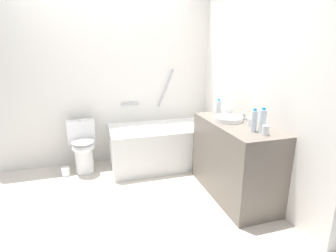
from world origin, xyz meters
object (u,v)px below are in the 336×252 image
sink_basin (229,119)px  water_bottle_0 (218,106)px  sink_faucet (243,117)px  water_bottle_2 (263,121)px  water_bottle_1 (254,121)px  drinking_glass_2 (266,130)px  bathtub (164,144)px  drinking_glass_0 (250,122)px  drinking_glass_1 (229,112)px  toilet_paper_roll (66,172)px  toilet (83,146)px

sink_basin → water_bottle_0: water_bottle_0 is taller
sink_faucet → water_bottle_2: (-0.10, -0.48, 0.08)m
sink_basin → water_bottle_1: water_bottle_1 is taller
drinking_glass_2 → water_bottle_1: bearing=105.7°
bathtub → drinking_glass_0: size_ratio=18.92×
sink_faucet → water_bottle_1: water_bottle_1 is taller
sink_faucet → drinking_glass_1: drinking_glass_1 is taller
drinking_glass_0 → toilet_paper_roll: (-2.00, 1.19, -0.85)m
sink_basin → water_bottle_1: (0.04, -0.42, 0.08)m
water_bottle_2 → drinking_glass_0: (0.03, 0.23, -0.08)m
bathtub → water_bottle_0: bearing=-43.7°
sink_faucet → toilet_paper_roll: bearing=155.5°
bathtub → sink_basin: size_ratio=4.72×
bathtub → water_bottle_1: 1.60m
sink_basin → drinking_glass_2: bearing=-82.4°
water_bottle_0 → water_bottle_1: water_bottle_1 is taller
sink_faucet → bathtub: bearing=126.9°
toilet_paper_roll → sink_basin: bearing=-26.6°
toilet → sink_faucet: (1.82, -1.02, 0.54)m
drinking_glass_2 → sink_basin: bearing=97.6°
toilet → toilet_paper_roll: size_ratio=6.34×
drinking_glass_0 → water_bottle_1: bearing=-115.0°
water_bottle_0 → water_bottle_2: bearing=-88.2°
sink_basin → toilet_paper_roll: size_ratio=2.87×
water_bottle_2 → drinking_glass_2: water_bottle_2 is taller
water_bottle_1 → drinking_glass_1: (0.08, 0.61, -0.06)m
water_bottle_1 → water_bottle_2: water_bottle_2 is taller
toilet → toilet_paper_roll: toilet is taller
sink_basin → water_bottle_2: bearing=-79.1°
water_bottle_0 → water_bottle_2: water_bottle_2 is taller
toilet_paper_roll → water_bottle_1: bearing=-35.5°
drinking_glass_1 → drinking_glass_2: drinking_glass_1 is taller
water_bottle_1 → sink_faucet: bearing=70.1°
water_bottle_2 → toilet_paper_roll: size_ratio=2.18×
sink_basin → water_bottle_2: size_ratio=1.31×
toilet → water_bottle_0: (1.70, -0.64, 0.59)m
toilet → sink_faucet: 2.16m
bathtub → toilet: bearing=175.1°
sink_basin → drinking_glass_0: bearing=-64.2°
sink_faucet → drinking_glass_2: (-0.11, -0.56, 0.01)m
sink_faucet → water_bottle_1: size_ratio=0.66×
toilet → drinking_glass_0: size_ratio=8.88×
water_bottle_2 → drinking_glass_1: water_bottle_2 is taller
toilet → drinking_glass_2: size_ratio=7.63×
water_bottle_0 → drinking_glass_0: (0.05, -0.63, -0.04)m
sink_faucet → water_bottle_0: water_bottle_0 is taller
toilet_paper_roll → bathtub: bearing=-0.7°
water_bottle_2 → toilet: bearing=138.9°
sink_faucet → sink_basin: bearing=180.0°
drinking_glass_1 → toilet_paper_roll: size_ratio=0.86×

